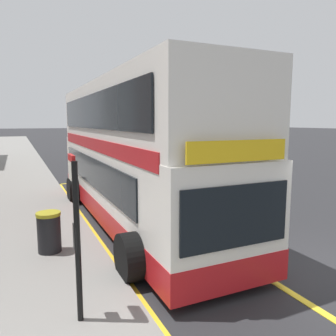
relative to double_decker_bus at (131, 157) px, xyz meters
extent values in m
plane|color=#28282B|center=(2.46, 26.91, -2.07)|extent=(260.00, 260.00, 0.00)
cube|color=gray|center=(-4.54, 26.91, -2.00)|extent=(6.00, 76.00, 0.14)
cube|color=white|center=(0.01, 0.01, -0.72)|extent=(2.47, 11.19, 2.30)
cube|color=white|center=(0.01, 0.01, 1.38)|extent=(2.44, 10.97, 1.90)
cube|color=red|center=(0.01, 0.01, -1.57)|extent=(2.49, 11.21, 0.60)
cube|color=#B2191E|center=(0.01, 0.01, 0.45)|extent=(2.50, 10.30, 0.36)
cube|color=black|center=(-1.25, 0.41, -0.42)|extent=(0.04, 8.96, 0.90)
cube|color=black|center=(-1.25, 0.01, 1.43)|extent=(0.04, 9.85, 1.00)
cube|color=black|center=(0.01, -5.61, -0.47)|extent=(2.17, 0.04, 1.10)
cube|color=yellow|center=(0.01, -5.61, 0.65)|extent=(1.97, 0.04, 0.36)
cylinder|color=black|center=(-1.32, -4.02, -1.57)|extent=(0.56, 1.00, 1.00)
cylinder|color=black|center=(1.33, -4.02, -1.57)|extent=(0.56, 1.00, 1.00)
cylinder|color=black|center=(-1.32, 3.09, -1.57)|extent=(0.56, 1.00, 1.00)
cylinder|color=black|center=(1.33, 3.09, -1.57)|extent=(0.56, 1.00, 1.00)
cube|color=yellow|center=(-1.46, 0.01, -2.06)|extent=(0.16, 14.81, 0.01)
cube|color=yellow|center=(1.20, 0.01, -2.06)|extent=(0.16, 14.81, 0.01)
cube|color=yellow|center=(-0.13, 7.33, -2.06)|extent=(2.83, 0.16, 0.01)
cylinder|color=black|center=(-2.58, -5.16, -0.68)|extent=(0.09, 0.09, 2.50)
cube|color=silver|center=(-2.58, -4.91, 0.39)|extent=(0.05, 0.42, 0.30)
cube|color=red|center=(-2.58, -4.91, 0.59)|extent=(0.05, 0.42, 0.10)
cube|color=black|center=(-2.58, -5.06, -0.63)|extent=(0.06, 0.28, 0.40)
cube|color=#B2B5BA|center=(7.32, 48.61, -1.41)|extent=(1.76, 4.20, 0.72)
cube|color=black|center=(7.32, 48.51, -0.75)|extent=(1.52, 1.90, 0.60)
cylinder|color=black|center=(6.39, 49.91, -1.77)|extent=(0.22, 0.60, 0.60)
cylinder|color=black|center=(8.26, 49.91, -1.77)|extent=(0.22, 0.60, 0.60)
cylinder|color=black|center=(6.39, 47.31, -1.77)|extent=(0.22, 0.60, 0.60)
cylinder|color=black|center=(8.26, 47.31, -1.77)|extent=(0.22, 0.60, 0.60)
cube|color=black|center=(5.31, 13.50, -1.41)|extent=(1.76, 4.20, 0.72)
cube|color=black|center=(5.31, 13.40, -0.75)|extent=(1.52, 1.90, 0.60)
cylinder|color=black|center=(4.37, 14.80, -1.77)|extent=(0.22, 0.60, 0.60)
cylinder|color=black|center=(6.24, 14.80, -1.77)|extent=(0.22, 0.60, 0.60)
cylinder|color=black|center=(4.37, 12.20, -1.77)|extent=(0.22, 0.60, 0.60)
cylinder|color=black|center=(6.24, 12.20, -1.77)|extent=(0.22, 0.60, 0.60)
cylinder|color=black|center=(-2.75, -2.10, -1.49)|extent=(0.53, 0.53, 0.88)
cylinder|color=#A5991E|center=(-2.75, -2.10, -1.01)|extent=(0.56, 0.56, 0.08)
camera|label=1|loc=(-3.32, -10.01, 1.14)|focal=34.96mm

